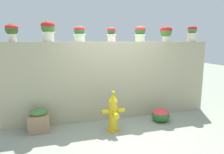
{
  "coord_description": "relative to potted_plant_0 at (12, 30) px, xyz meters",
  "views": [
    {
      "loc": [
        -1.49,
        -4.06,
        2.0
      ],
      "look_at": [
        -0.07,
        0.76,
        1.11
      ],
      "focal_mm": 32.84,
      "sensor_mm": 36.0,
      "label": 1
    }
  ],
  "objects": [
    {
      "name": "planter_box",
      "position": [
        0.47,
        -0.48,
        -1.97
      ],
      "size": [
        0.45,
        0.33,
        0.54
      ],
      "color": "#9C7A5A",
      "rests_on": "ground"
    },
    {
      "name": "potted_plant_3",
      "position": [
        2.28,
        -0.04,
        -0.04
      ],
      "size": [
        0.23,
        0.23,
        0.36
      ],
      "color": "beige",
      "rests_on": "stone_wall"
    },
    {
      "name": "potted_plant_1",
      "position": [
        0.77,
        -0.06,
        0.03
      ],
      "size": [
        0.32,
        0.32,
        0.47
      ],
      "color": "beige",
      "rests_on": "stone_wall"
    },
    {
      "name": "potted_plant_6",
      "position": [
        4.64,
        -0.05,
        0.01
      ],
      "size": [
        0.28,
        0.28,
        0.45
      ],
      "color": "beige",
      "rests_on": "stone_wall"
    },
    {
      "name": "fire_hydrant",
      "position": [
        2.07,
        -0.89,
        -1.81
      ],
      "size": [
        0.52,
        0.41,
        0.91
      ],
      "color": "gold",
      "rests_on": "ground"
    },
    {
      "name": "potted_plant_2",
      "position": [
        1.48,
        -0.05,
        -0.04
      ],
      "size": [
        0.29,
        0.29,
        0.38
      ],
      "color": "beige",
      "rests_on": "stone_wall"
    },
    {
      "name": "potted_plant_0",
      "position": [
        0.0,
        0.0,
        0.0
      ],
      "size": [
        0.28,
        0.28,
        0.4
      ],
      "color": "beige",
      "rests_on": "stone_wall"
    },
    {
      "name": "flower_bush_left",
      "position": [
        3.37,
        -0.71,
        -2.05
      ],
      "size": [
        0.46,
        0.41,
        0.34
      ],
      "color": "#2C6528",
      "rests_on": "ground"
    },
    {
      "name": "stone_wall",
      "position": [
        2.31,
        -0.03,
        -1.24
      ],
      "size": [
        5.34,
        0.38,
        1.98
      ],
      "primitive_type": "cube",
      "color": "tan",
      "rests_on": "ground"
    },
    {
      "name": "potted_plant_5",
      "position": [
        3.85,
        0.01,
        0.02
      ],
      "size": [
        0.33,
        0.33,
        0.42
      ],
      "color": "beige",
      "rests_on": "stone_wall"
    },
    {
      "name": "ground_plane",
      "position": [
        2.31,
        -0.99,
        -2.23
      ],
      "size": [
        24.0,
        24.0,
        0.0
      ],
      "primitive_type": "plane",
      "color": "gray"
    },
    {
      "name": "potted_plant_4",
      "position": [
        3.07,
        -0.0,
        -0.01
      ],
      "size": [
        0.28,
        0.28,
        0.41
      ],
      "color": "beige",
      "rests_on": "stone_wall"
    }
  ]
}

